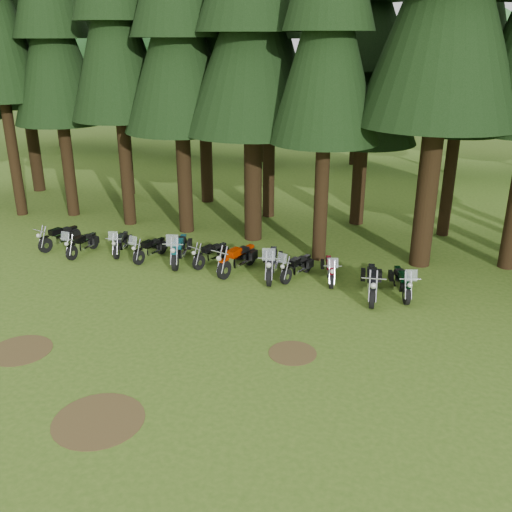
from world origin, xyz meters
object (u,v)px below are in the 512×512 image
object	(u,v)px
motorcycle_0	(60,237)
motorcycle_8	(297,267)
motorcycle_5	(211,254)
motorcycle_7	(271,264)
motorcycle_11	(402,283)
motorcycle_1	(82,244)
motorcycle_4	(179,250)
motorcycle_9	(330,270)
motorcycle_3	(150,249)
motorcycle_10	(372,283)
motorcycle_6	(237,260)
motorcycle_2	(121,243)

from	to	relation	value
motorcycle_0	motorcycle_8	world-z (taller)	motorcycle_8
motorcycle_5	motorcycle_7	distance (m)	2.68
motorcycle_11	motorcycle_1	bearing A→B (deg)	162.67
motorcycle_4	motorcycle_9	world-z (taller)	motorcycle_4
motorcycle_3	motorcycle_10	world-z (taller)	motorcycle_3
motorcycle_5	motorcycle_8	size ratio (longest dim) A/B	0.96
motorcycle_6	motorcycle_9	world-z (taller)	motorcycle_9
motorcycle_3	motorcycle_4	distance (m)	1.30
motorcycle_4	motorcycle_8	bearing A→B (deg)	-14.89
motorcycle_6	motorcycle_9	xyz separation A→B (m)	(3.54, 0.34, -0.07)
motorcycle_2	motorcycle_6	bearing A→B (deg)	-18.98
motorcycle_7	motorcycle_8	distance (m)	0.95
motorcycle_1	motorcycle_9	distance (m)	10.33
motorcycle_2	motorcycle_11	size ratio (longest dim) A/B	0.92
motorcycle_5	motorcycle_6	bearing A→B (deg)	2.94
motorcycle_2	motorcycle_1	bearing A→B (deg)	-171.24
motorcycle_2	motorcycle_6	distance (m)	5.33
motorcycle_5	motorcycle_8	xyz separation A→B (m)	(3.57, -0.18, 0.01)
motorcycle_5	motorcycle_9	distance (m)	4.81
motorcycle_0	motorcycle_5	distance (m)	6.91
motorcycle_1	motorcycle_4	xyz separation A→B (m)	(4.22, 0.53, 0.09)
motorcycle_0	motorcycle_11	size ratio (longest dim) A/B	0.98
motorcycle_1	motorcycle_8	bearing A→B (deg)	5.59
motorcycle_3	motorcycle_8	xyz separation A→B (m)	(6.14, 0.13, 0.00)
motorcycle_0	motorcycle_10	size ratio (longest dim) A/B	0.86
motorcycle_3	motorcycle_4	size ratio (longest dim) A/B	0.82
motorcycle_0	motorcycle_9	xyz separation A→B (m)	(11.71, 0.36, -0.02)
motorcycle_1	motorcycle_10	bearing A→B (deg)	1.22
motorcycle_4	motorcycle_8	size ratio (longest dim) A/B	1.23
motorcycle_10	motorcycle_11	bearing A→B (deg)	17.64
motorcycle_11	motorcycle_10	bearing A→B (deg)	-171.22
motorcycle_7	motorcycle_11	bearing A→B (deg)	-13.15
motorcycle_0	motorcycle_7	bearing A→B (deg)	14.20
motorcycle_9	motorcycle_2	bearing A→B (deg)	163.33
motorcycle_1	motorcycle_2	bearing A→B (deg)	26.87
motorcycle_1	motorcycle_6	xyz separation A→B (m)	(6.76, 0.40, 0.07)
motorcycle_1	motorcycle_6	distance (m)	6.77
motorcycle_0	motorcycle_9	bearing A→B (deg)	16.03
motorcycle_4	motorcycle_8	distance (m)	4.85
motorcycle_8	motorcycle_9	distance (m)	1.24
motorcycle_1	motorcycle_3	size ratio (longest dim) A/B	1.01
motorcycle_4	motorcycle_10	bearing A→B (deg)	-20.48
motorcycle_0	motorcycle_4	size ratio (longest dim) A/B	0.85
motorcycle_2	motorcycle_10	size ratio (longest dim) A/B	0.81
motorcycle_2	motorcycle_7	distance (m)	6.72
motorcycle_5	motorcycle_6	distance (m)	1.31
motorcycle_11	motorcycle_0	bearing A→B (deg)	160.96
motorcycle_1	motorcycle_5	world-z (taller)	motorcycle_1
motorcycle_9	motorcycle_11	xyz separation A→B (m)	(2.65, -0.38, 0.04)
motorcycle_5	motorcycle_4	bearing A→B (deg)	-150.77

